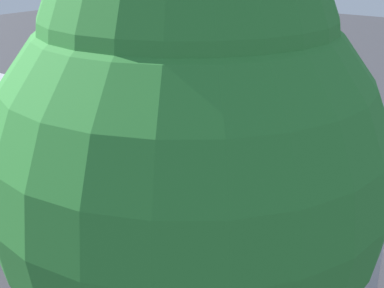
{
  "coord_description": "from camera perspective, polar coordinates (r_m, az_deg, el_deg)",
  "views": [
    {
      "loc": [
        -6.8,
        11.78,
        6.8
      ],
      "look_at": [
        1.82,
        0.2,
        1.1
      ],
      "focal_mm": 47.96,
      "sensor_mm": 36.0,
      "label": 1
    }
  ],
  "objects": [
    {
      "name": "parked_motorcycle_silver",
      "position": [
        13.11,
        -0.58,
        -7.27
      ],
      "size": [
        2.05,
        0.6,
        0.99
      ],
      "color": "black",
      "rests_on": "ground_plane"
    },
    {
      "name": "bay_line_e",
      "position": [
        18.85,
        -5.57,
        0.31
      ],
      "size": [
        0.22,
        3.89,
        0.01
      ],
      "color": "white",
      "rests_on": "ground_plane"
    },
    {
      "name": "spectator_centre",
      "position": [
        14.52,
        -3.25,
        -1.86
      ],
      "size": [
        0.57,
        0.39,
        1.75
      ],
      "color": "black",
      "rests_on": "ground_plane"
    },
    {
      "name": "tour_bus",
      "position": [
        11.75,
        -8.65,
        -4.74
      ],
      "size": [
        11.35,
        2.86,
        3.25
      ],
      "color": "#B7BABF",
      "rests_on": "ground_plane"
    },
    {
      "name": "spectator_far_left",
      "position": [
        13.09,
        3.11,
        -4.63
      ],
      "size": [
        0.57,
        0.39,
        1.73
      ],
      "color": "black",
      "rests_on": "ground_plane"
    },
    {
      "name": "stunt_motorcycle",
      "position": [
        18.84,
        -3.15,
        2.35
      ],
      "size": [
        2.03,
        0.71,
        1.23
      ],
      "color": "black",
      "rests_on": "ground_plane"
    },
    {
      "name": "bay_line_b",
      "position": [
        15.09,
        18.28,
        -6.41
      ],
      "size": [
        0.25,
        4.96,
        0.01
      ],
      "color": "white",
      "rests_on": "ground_plane"
    },
    {
      "name": "ground_plane",
      "position": [
        15.21,
        5.97,
        -5.14
      ],
      "size": [
        80.0,
        80.0,
        0.0
      ],
      "primitive_type": "plane",
      "color": "#38383D"
    },
    {
      "name": "bay_line_d",
      "position": [
        17.26,
        1.15,
        -1.64
      ],
      "size": [
        0.24,
        4.58,
        0.01
      ],
      "color": "white",
      "rests_on": "ground_plane"
    },
    {
      "name": "spectator_left",
      "position": [
        13.69,
        -0.85,
        -3.13
      ],
      "size": [
        0.58,
        0.38,
        1.81
      ],
      "color": "#473823",
      "rests_on": "ground_plane"
    },
    {
      "name": "bay_line_c",
      "position": [
        15.98,
        9.11,
        -3.91
      ],
      "size": [
        0.25,
        4.98,
        0.01
      ],
      "color": "white",
      "rests_on": "ground_plane"
    },
    {
      "name": "tree_left",
      "position": [
        4.25,
        -0.38,
        -0.18
      ],
      "size": [
        3.3,
        3.3,
        7.15
      ],
      "color": "#51381E",
      "rests_on": "ground_plane"
    }
  ]
}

